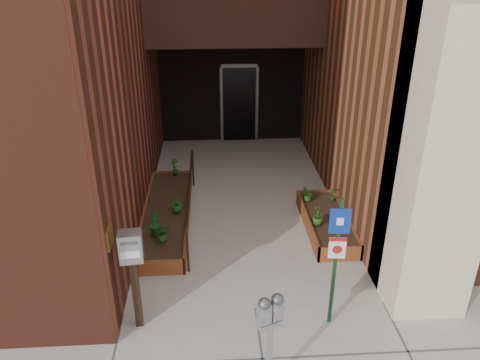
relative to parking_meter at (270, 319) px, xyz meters
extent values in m
plane|color=#9E9991|center=(-0.02, 1.45, -1.11)|extent=(80.00, 80.00, 0.00)
cube|color=beige|center=(2.53, 1.65, 1.09)|extent=(1.10, 1.20, 4.40)
cube|color=black|center=(-0.02, 8.85, 0.39)|extent=(4.00, 0.30, 3.00)
cube|color=black|center=(0.18, 8.67, -0.06)|extent=(0.90, 0.06, 2.10)
cube|color=#B79338|center=(-2.01, 1.25, 0.39)|extent=(0.04, 0.30, 0.30)
cube|color=maroon|center=(-1.57, 2.37, -0.96)|extent=(0.90, 0.04, 0.30)
cube|color=maroon|center=(-1.57, 5.93, -0.96)|extent=(0.90, 0.04, 0.30)
cube|color=maroon|center=(-2.00, 4.15, -0.96)|extent=(0.04, 3.60, 0.30)
cube|color=maroon|center=(-1.14, 4.15, -0.96)|extent=(0.04, 3.60, 0.30)
cube|color=black|center=(-1.57, 4.15, -0.98)|extent=(0.82, 3.52, 0.26)
cube|color=maroon|center=(1.58, 2.57, -0.96)|extent=(0.80, 0.04, 0.30)
cube|color=maroon|center=(1.58, 4.73, -0.96)|extent=(0.80, 0.04, 0.30)
cube|color=maroon|center=(1.20, 3.65, -0.96)|extent=(0.04, 2.20, 0.30)
cube|color=maroon|center=(1.96, 3.65, -0.96)|extent=(0.04, 2.20, 0.30)
cube|color=black|center=(1.58, 3.65, -0.98)|extent=(0.72, 2.12, 0.26)
cylinder|color=black|center=(-1.07, 2.45, -0.66)|extent=(0.04, 0.04, 0.90)
cylinder|color=black|center=(-1.07, 5.75, -0.66)|extent=(0.04, 0.04, 0.90)
cylinder|color=black|center=(-1.07, 4.10, -0.23)|extent=(0.04, 3.30, 0.04)
cube|color=#99999B|center=(0.00, 0.00, -0.61)|extent=(0.08, 0.08, 0.99)
cube|color=#99999B|center=(0.00, 0.00, -0.08)|extent=(0.32, 0.22, 0.08)
cube|color=#99999B|center=(-0.08, -0.03, 0.10)|extent=(0.17, 0.15, 0.26)
sphere|color=#59595B|center=(-0.08, -0.03, 0.25)|extent=(0.15, 0.15, 0.15)
cube|color=white|center=(-0.06, -0.08, 0.12)|extent=(0.08, 0.04, 0.05)
cube|color=#B21414|center=(-0.06, -0.08, 0.04)|extent=(0.08, 0.04, 0.03)
cube|color=#99999B|center=(0.08, 0.03, 0.10)|extent=(0.17, 0.15, 0.26)
sphere|color=#59595B|center=(0.08, 0.03, 0.25)|extent=(0.15, 0.15, 0.15)
cube|color=white|center=(0.10, -0.02, 0.12)|extent=(0.08, 0.04, 0.05)
cube|color=#B21414|center=(0.10, -0.02, 0.04)|extent=(0.08, 0.04, 0.03)
cube|color=#143919|center=(1.04, 1.10, -0.08)|extent=(0.05, 0.05, 2.05)
cube|color=navy|center=(1.03, 1.08, 0.62)|extent=(0.28, 0.05, 0.37)
cube|color=white|center=(1.03, 1.07, 0.62)|extent=(0.09, 0.02, 0.11)
cube|color=white|center=(1.03, 1.08, 0.20)|extent=(0.23, 0.04, 0.33)
cube|color=#B21414|center=(1.03, 1.07, 0.34)|extent=(0.23, 0.04, 0.06)
cylinder|color=#B21414|center=(1.03, 1.07, 0.18)|extent=(0.13, 0.02, 0.13)
cube|color=black|center=(-1.74, 1.21, -0.53)|extent=(0.11, 0.11, 1.15)
cube|color=#A2A2A4|center=(-1.74, 1.21, 0.25)|extent=(0.33, 0.26, 0.44)
cube|color=#59595B|center=(-1.73, 1.09, 0.38)|extent=(0.23, 0.03, 0.04)
cube|color=white|center=(-1.73, 1.09, 0.20)|extent=(0.25, 0.03, 0.10)
imported|color=#1D5618|center=(-1.53, 2.98, -0.64)|extent=(0.33, 0.33, 0.33)
imported|color=#19591C|center=(-1.70, 3.21, -0.60)|extent=(0.27, 0.27, 0.41)
imported|color=#19581A|center=(-1.35, 4.00, -0.62)|extent=(0.30, 0.30, 0.38)
imported|color=#245C1A|center=(-1.49, 5.75, -0.61)|extent=(0.29, 0.29, 0.40)
imported|color=#255618|center=(1.33, 3.35, -0.62)|extent=(0.21, 0.21, 0.37)
imported|color=#235F1B|center=(1.83, 4.23, -0.65)|extent=(0.22, 0.22, 0.32)
imported|color=#245E1A|center=(1.33, 4.29, -0.66)|extent=(0.28, 0.28, 0.29)
camera|label=1|loc=(-0.61, -4.11, 3.78)|focal=35.00mm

